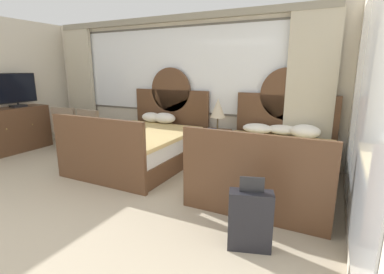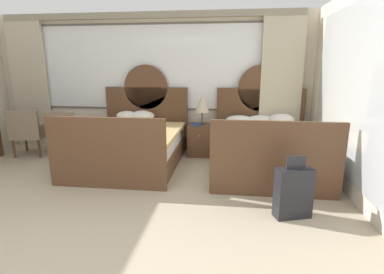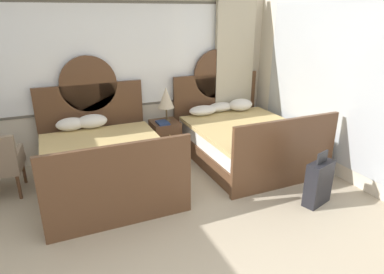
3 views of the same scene
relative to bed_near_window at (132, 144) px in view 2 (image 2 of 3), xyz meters
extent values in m
cube|color=beige|center=(0.07, 1.13, 0.99)|extent=(6.36, 0.07, 2.70)
cube|color=#605B52|center=(0.07, 1.09, 1.29)|extent=(4.75, 0.02, 1.69)
cube|color=white|center=(0.07, 1.08, 1.29)|extent=(4.67, 0.02, 1.61)
cube|color=#C1B79E|center=(-2.50, 0.99, 0.94)|extent=(0.77, 0.08, 2.60)
cube|color=#C1B79E|center=(2.63, 0.99, 0.94)|extent=(0.77, 0.08, 2.60)
cube|color=gray|center=(0.07, 0.99, 2.26)|extent=(5.85, 0.10, 0.12)
cube|color=beige|center=(3.28, -1.31, 0.99)|extent=(0.07, 4.81, 2.70)
cube|color=#B2B7BC|center=(3.24, -1.01, 0.99)|extent=(0.01, 3.36, 2.27)
cube|color=brown|center=(0.00, -0.05, -0.21)|extent=(1.60, 2.04, 0.30)
cube|color=white|center=(0.00, -0.05, 0.07)|extent=(1.54, 1.94, 0.25)
cube|color=tan|center=(0.00, -0.13, 0.22)|extent=(1.64, 1.84, 0.06)
cube|color=brown|center=(0.00, 1.00, 0.28)|extent=(1.68, 0.06, 1.27)
cylinder|color=brown|center=(0.00, 1.00, 0.91)|extent=(0.88, 0.06, 0.88)
cube|color=brown|center=(0.00, -1.10, 0.15)|extent=(1.68, 0.06, 1.01)
ellipsoid|color=white|center=(-0.35, 0.80, 0.35)|extent=(0.44, 0.26, 0.20)
ellipsoid|color=white|center=(-0.03, 0.79, 0.36)|extent=(0.47, 0.30, 0.21)
cube|color=brown|center=(2.27, -0.05, -0.21)|extent=(1.60, 2.04, 0.30)
cube|color=white|center=(2.27, -0.05, 0.07)|extent=(1.54, 1.94, 0.25)
cube|color=tan|center=(2.27, -0.13, 0.22)|extent=(1.64, 1.84, 0.06)
cube|color=brown|center=(2.27, 1.00, 0.28)|extent=(1.68, 0.06, 1.27)
cylinder|color=brown|center=(2.27, 1.00, 0.91)|extent=(0.88, 0.06, 0.88)
cube|color=brown|center=(2.27, -1.10, 0.15)|extent=(1.68, 0.06, 1.01)
ellipsoid|color=white|center=(1.88, 0.73, 0.34)|extent=(0.51, 0.31, 0.17)
ellipsoid|color=white|center=(2.27, 0.81, 0.33)|extent=(0.52, 0.27, 0.16)
ellipsoid|color=white|center=(2.64, 0.71, 0.36)|extent=(0.46, 0.33, 0.22)
cube|color=brown|center=(1.14, 0.67, -0.06)|extent=(0.45, 0.45, 0.60)
sphere|color=tan|center=(1.14, 0.43, 0.07)|extent=(0.02, 0.02, 0.02)
cylinder|color=brown|center=(1.17, 0.66, 0.25)|extent=(0.14, 0.14, 0.02)
cylinder|color=brown|center=(1.17, 0.66, 0.37)|extent=(0.03, 0.03, 0.22)
cone|color=beige|center=(1.17, 0.66, 0.65)|extent=(0.27, 0.27, 0.34)
cube|color=navy|center=(1.07, 0.58, 0.26)|extent=(0.18, 0.26, 0.03)
cube|color=#84705B|center=(-1.33, 0.29, 0.04)|extent=(0.61, 0.61, 0.10)
cube|color=#84705B|center=(-1.35, 0.05, 0.31)|extent=(0.56, 0.13, 0.45)
cube|color=#84705B|center=(-1.08, 0.27, 0.17)|extent=(0.11, 0.51, 0.16)
cube|color=#84705B|center=(-1.58, 0.32, 0.17)|extent=(0.11, 0.51, 0.16)
cylinder|color=brown|center=(-1.08, 0.50, -0.18)|extent=(0.04, 0.04, 0.35)
cylinder|color=brown|center=(-1.53, 0.54, -0.18)|extent=(0.04, 0.04, 0.35)
cylinder|color=brown|center=(-1.12, 0.04, -0.18)|extent=(0.04, 0.04, 0.35)
cylinder|color=brown|center=(-1.58, 0.09, -0.18)|extent=(0.04, 0.04, 0.35)
cube|color=#84705B|center=(-2.11, 0.29, 0.04)|extent=(0.65, 0.65, 0.10)
cube|color=#84705B|center=(-2.07, 0.06, 0.31)|extent=(0.56, 0.18, 0.45)
cube|color=#84705B|center=(-1.86, 0.34, 0.17)|extent=(0.15, 0.51, 0.16)
cube|color=#84705B|center=(-2.36, 0.25, 0.17)|extent=(0.15, 0.51, 0.16)
cylinder|color=brown|center=(-1.92, 0.56, -0.18)|extent=(0.04, 0.04, 0.35)
cylinder|color=brown|center=(-2.38, 0.48, -0.18)|extent=(0.04, 0.04, 0.35)
cylinder|color=brown|center=(-1.84, 0.11, -0.18)|extent=(0.04, 0.04, 0.35)
cylinder|color=brown|center=(-2.29, 0.02, -0.18)|extent=(0.04, 0.04, 0.35)
cube|color=black|center=(2.41, -1.62, -0.07)|extent=(0.44, 0.29, 0.58)
cube|color=#232326|center=(2.41, -1.62, 0.29)|extent=(0.22, 0.08, 0.15)
cylinder|color=black|center=(2.25, -1.66, -0.33)|extent=(0.05, 0.03, 0.05)
cylinder|color=black|center=(2.56, -1.57, -0.33)|extent=(0.05, 0.03, 0.05)
camera|label=1|loc=(3.00, -4.03, 1.32)|focal=26.65mm
camera|label=2|loc=(1.64, -4.78, 1.32)|focal=27.37mm
camera|label=3|loc=(-0.57, -4.43, 1.98)|focal=31.22mm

